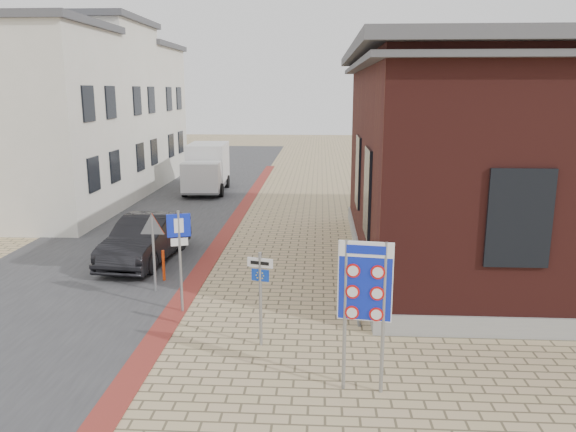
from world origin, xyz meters
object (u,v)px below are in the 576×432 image
(parking_sign, at_px, (179,243))
(essen_sign, at_px, (260,285))
(border_sign, at_px, (365,285))
(sedan, at_px, (146,239))
(box_truck, at_px, (207,168))
(bollard, at_px, (164,266))

(parking_sign, bearing_deg, essen_sign, -58.22)
(essen_sign, bearing_deg, border_sign, -25.80)
(border_sign, relative_size, parking_sign, 1.10)
(sedan, xyz_separation_m, parking_sign, (2.22, -4.23, 1.05))
(border_sign, distance_m, parking_sign, 5.60)
(box_truck, bearing_deg, sedan, -90.55)
(box_truck, relative_size, border_sign, 1.75)
(box_truck, xyz_separation_m, bollard, (1.66, -14.80, -0.88))
(border_sign, distance_m, bollard, 8.17)
(box_truck, height_order, essen_sign, box_truck)
(bollard, bearing_deg, sedan, 120.27)
(sedan, distance_m, parking_sign, 4.89)
(border_sign, height_order, bollard, border_sign)
(border_sign, bearing_deg, sedan, 137.97)
(sedan, bearing_deg, border_sign, -44.68)
(bollard, bearing_deg, essen_sign, -51.06)
(sedan, bearing_deg, parking_sign, -56.83)
(essen_sign, relative_size, bollard, 2.29)
(essen_sign, bearing_deg, bollard, 143.76)
(box_truck, height_order, parking_sign, parking_sign)
(sedan, relative_size, box_truck, 0.90)
(parking_sign, height_order, bollard, parking_sign)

